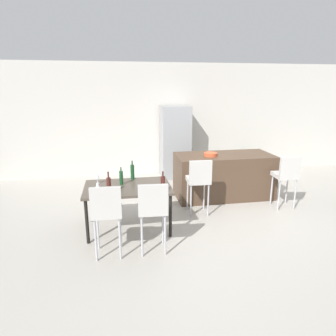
{
  "coord_description": "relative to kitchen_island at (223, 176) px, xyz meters",
  "views": [
    {
      "loc": [
        -1.97,
        -5.18,
        2.28
      ],
      "look_at": [
        -1.06,
        0.04,
        0.85
      ],
      "focal_mm": 31.96,
      "sensor_mm": 36.0,
      "label": 1
    }
  ],
  "objects": [
    {
      "name": "ground_plane",
      "position": [
        -0.24,
        -0.64,
        -0.46
      ],
      "size": [
        10.0,
        10.0,
        0.0
      ],
      "primitive_type": "plane",
      "color": "#ADA89E"
    },
    {
      "name": "dining_chair_near",
      "position": [
        -2.39,
        -2.02,
        0.24
      ],
      "size": [
        0.41,
        0.41,
        1.05
      ],
      "color": "beige",
      "rests_on": "ground_plane"
    },
    {
      "name": "bar_chair_left",
      "position": [
        -0.78,
        -0.84,
        0.24
      ],
      "size": [
        0.42,
        0.42,
        1.05
      ],
      "color": "beige",
      "rests_on": "ground_plane"
    },
    {
      "name": "wine_bottle_right",
      "position": [
        -2.36,
        -1.45,
        0.4
      ],
      "size": [
        0.07,
        0.07,
        0.33
      ],
      "color": "#471E19",
      "rests_on": "dining_table"
    },
    {
      "name": "bar_chair_middle",
      "position": [
        0.94,
        -0.84,
        0.24
      ],
      "size": [
        0.42,
        0.42,
        1.05
      ],
      "color": "beige",
      "rests_on": "ground_plane"
    },
    {
      "name": "dining_chair_far",
      "position": [
        -1.77,
        -2.02,
        0.24
      ],
      "size": [
        0.42,
        0.42,
        1.05
      ],
      "color": "beige",
      "rests_on": "ground_plane"
    },
    {
      "name": "wine_glass_middle",
      "position": [
        -2.53,
        -1.42,
        0.4
      ],
      "size": [
        0.07,
        0.07,
        0.17
      ],
      "color": "silver",
      "rests_on": "dining_table"
    },
    {
      "name": "wine_glass_left",
      "position": [
        -2.56,
        -0.96,
        0.4
      ],
      "size": [
        0.07,
        0.07,
        0.17
      ],
      "color": "silver",
      "rests_on": "dining_table"
    },
    {
      "name": "back_wall",
      "position": [
        -0.24,
        2.07,
        0.99
      ],
      "size": [
        10.0,
        0.12,
        2.9
      ],
      "primitive_type": "cube",
      "color": "beige",
      "rests_on": "ground_plane"
    },
    {
      "name": "wine_bottle_end",
      "position": [
        -2.17,
        -1.09,
        0.4
      ],
      "size": [
        0.06,
        0.06,
        0.29
      ],
      "color": "#194723",
      "rests_on": "dining_table"
    },
    {
      "name": "fruit_bowl",
      "position": [
        -0.33,
        -0.08,
        0.5
      ],
      "size": [
        0.27,
        0.27,
        0.07
      ],
      "primitive_type": "cylinder",
      "color": "#C6512D",
      "rests_on": "kitchen_island"
    },
    {
      "name": "kitchen_island",
      "position": [
        0.0,
        0.0,
        0.0
      ],
      "size": [
        2.02,
        0.92,
        0.92
      ],
      "primitive_type": "cube",
      "color": "#4C3828",
      "rests_on": "ground_plane"
    },
    {
      "name": "wine_bottle_far",
      "position": [
        -1.97,
        -0.82,
        0.41
      ],
      "size": [
        0.07,
        0.07,
        0.33
      ],
      "color": "#194723",
      "rests_on": "dining_table"
    },
    {
      "name": "potted_plant",
      "position": [
        1.46,
        1.62,
        -0.15
      ],
      "size": [
        0.34,
        0.34,
        0.54
      ],
      "color": "#38383D",
      "rests_on": "ground_plane"
    },
    {
      "name": "wine_bottle_inner",
      "position": [
        -1.55,
        -1.55,
        0.41
      ],
      "size": [
        0.07,
        0.07,
        0.32
      ],
      "color": "#471E19",
      "rests_on": "dining_table"
    },
    {
      "name": "refrigerator",
      "position": [
        -0.74,
        1.63,
        0.46
      ],
      "size": [
        0.72,
        0.68,
        1.84
      ],
      "primitive_type": "cube",
      "color": "#939699",
      "rests_on": "ground_plane"
    },
    {
      "name": "dining_table",
      "position": [
        -2.07,
        -1.2,
        0.21
      ],
      "size": [
        1.38,
        0.91,
        0.74
      ],
      "color": "#4C4238",
      "rests_on": "ground_plane"
    }
  ]
}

